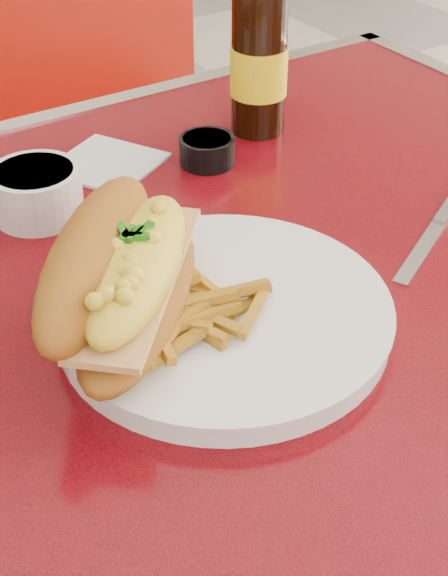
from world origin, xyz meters
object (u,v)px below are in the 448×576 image
dinner_plate (224,314)px  fork (143,309)px  gravy_ramekin (37,191)px  sauce_cup_right (207,149)px  beer_bottle (259,50)px  diner_table (178,397)px  knife (436,227)px  mac_hoagie (123,274)px

dinner_plate → fork: same height
gravy_ramekin → sauce_cup_right: (0.21, 0.00, -0.01)m
beer_bottle → diner_table: bearing=-139.0°
beer_bottle → knife: beer_bottle is taller
gravy_ramekin → sauce_cup_right: gravy_ramekin is taller
dinner_plate → gravy_ramekin: (-0.06, 0.26, 0.02)m
sauce_cup_right → beer_bottle: bearing=22.4°
mac_hoagie → knife: mac_hoagie is taller
sauce_cup_right → dinner_plate: bearing=-119.1°
diner_table → beer_bottle: (0.25, 0.22, 0.27)m
diner_table → sauce_cup_right: size_ratio=16.50×
mac_hoagie → knife: 0.36m
fork → dinner_plate: bearing=-133.4°
mac_hoagie → knife: (0.35, -0.02, -0.06)m
mac_hoagie → sauce_cup_right: mac_hoagie is taller
mac_hoagie → gravy_ramekin: 0.23m
dinner_plate → mac_hoagie: (-0.08, 0.03, 0.05)m
sauce_cup_right → diner_table: bearing=-130.4°
diner_table → beer_bottle: bearing=41.0°
fork → gravy_ramekin: size_ratio=1.20×
gravy_ramekin → beer_bottle: beer_bottle is taller
dinner_plate → knife: (0.27, 0.01, -0.01)m
fork → gravy_ramekin: 0.23m
diner_table → fork: 0.20m
fork → gravy_ramekin: gravy_ramekin is taller
mac_hoagie → beer_bottle: (0.33, 0.27, 0.04)m
fork → sauce_cup_right: (0.21, 0.23, -0.00)m
fork → knife: (0.33, -0.02, -0.02)m
dinner_plate → fork: bearing=150.6°
gravy_ramekin → knife: size_ratio=0.71×
mac_hoagie → gravy_ramekin: size_ratio=2.06×
diner_table → gravy_ramekin: (-0.06, 0.17, 0.19)m
dinner_plate → knife: 0.27m
dinner_plate → knife: bearing=2.4°
mac_hoagie → fork: bearing=-37.8°
dinner_plate → beer_bottle: 0.41m
dinner_plate → fork: (-0.06, 0.03, 0.01)m
mac_hoagie → fork: mac_hoagie is taller
gravy_ramekin → diner_table: bearing=-70.4°
diner_table → sauce_cup_right: (0.15, 0.18, 0.18)m
mac_hoagie → dinner_plate: bearing=-69.5°
dinner_plate → gravy_ramekin: 0.27m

